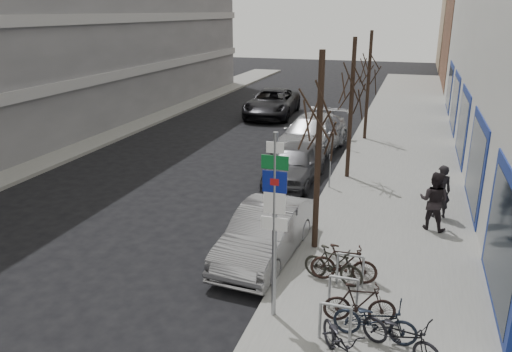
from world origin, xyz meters
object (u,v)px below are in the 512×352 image
Objects in this scene: bike_rack at (343,290)px; meter_back at (350,134)px; parked_car_back at (312,135)px; bike_mid_inner at (333,265)px; bike_near_left at (340,340)px; lane_car at (272,103)px; highway_sign_pole at (275,216)px; bike_near_right at (360,303)px; pedestrian_near at (441,191)px; tree_mid at (353,76)px; bike_far_inner at (344,263)px; tree_far at (370,60)px; pedestrian_far at (434,200)px; bike_mid_curb at (375,317)px; meter_mid at (330,168)px; parked_car_mid at (295,163)px; parked_car_front at (265,233)px; bike_far_curb at (401,332)px; meter_front at (295,226)px; tree_near at (320,106)px.

bike_rack is 1.78× the size of meter_back.
bike_rack is 13.39m from parked_car_back.
bike_mid_inner is 0.26× the size of parked_car_back.
bike_mid_inner is at bearing 72.27° from bike_near_left.
highway_sign_pole is at bearing -77.51° from lane_car.
highway_sign_pole is at bearing 164.33° from bike_mid_inner.
pedestrian_near is (1.74, 6.50, 0.40)m from bike_near_right.
highway_sign_pole is 2.73m from bike_mid_inner.
tree_mid is 3.60× the size of bike_near_right.
highway_sign_pole is at bearing 142.13° from bike_far_inner.
bike_rack is 1.48× the size of bike_near_right.
bike_near_left is at bearing -82.91° from tree_mid.
tree_mid and tree_far have the same top height.
pedestrian_far is (9.41, -15.46, 0.21)m from lane_car.
lane_car is at bearing 24.07° from bike_mid_curb.
pedestrian_far reaches higher than bike_rack.
tree_mid reaches higher than bike_near_left.
meter_back is at bearing 96.42° from tree_mid.
tree_mid is 3.55m from meter_mid.
tree_far is at bearing 90.00° from tree_mid.
parked_car_mid is 6.11m from pedestrian_far.
bike_mid_inner is 0.35× the size of parked_car_front.
parked_car_mid is at bearing 51.09° from bike_far_curb.
bike_near_right is (1.79, 0.28, -1.84)m from highway_sign_pole.
meter_back is 0.22× the size of parked_car_back.
pedestrian_near reaches higher than meter_front.
bike_near_right is 0.89× the size of pedestrian_near.
parked_car_back reaches higher than parked_car_front.
bike_mid_inner is at bearing -84.19° from meter_back.
tree_far is 4.33× the size of meter_mid.
tree_near is at bearing -73.97° from lane_car.
highway_sign_pole reaches higher than parked_car_mid.
bike_mid_curb is (2.40, -8.71, -0.26)m from meter_mid.
pedestrian_near is at bearing -12.73° from bike_mid_inner.
meter_front and meter_mid have the same top height.
parked_car_back is at bearing 102.22° from tree_near.
highway_sign_pole is at bearing -75.14° from parked_car_back.
pedestrian_far is (2.31, 4.02, 0.44)m from bike_mid_inner.
meter_back is 12.33m from bike_mid_inner.
tree_mid is at bearing 84.63° from parked_car_front.
meter_front is 4.59m from bike_far_curb.
pedestrian_near is at bearing -23.28° from parked_car_mid.
tree_near is 5.59m from pedestrian_near.
parked_car_back is (-0.25, 4.37, 0.10)m from parked_car_mid.
bike_rack is 0.37× the size of lane_car.
bike_rack is 9.14m from parked_car_mid.
pedestrian_far is (2.08, 3.92, 0.41)m from bike_far_inner.
meter_back is at bearing -1.86° from bike_near_right.
parked_car_mid is (-1.48, 6.19, -0.17)m from meter_front.
tree_near is 3.03× the size of pedestrian_far.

